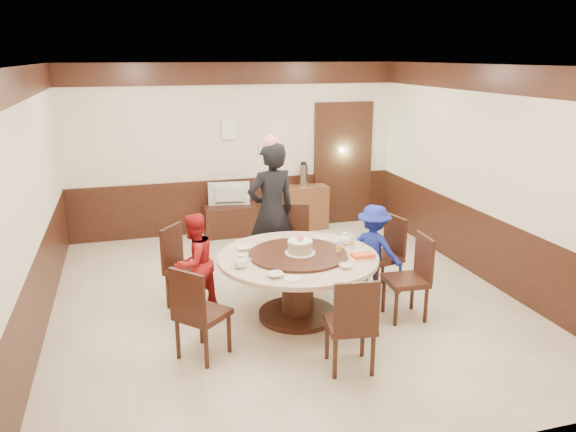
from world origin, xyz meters
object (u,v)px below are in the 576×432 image
object	(u,v)px
person_red	(194,263)
person_blue	(373,250)
birthday_cake	(300,247)
side_cabinet	(304,207)
banquet_table	(298,273)
shrimp_platter	(363,257)
person_standing	(271,212)
tv_stand	(230,221)
television	(229,194)
thermos	(303,175)

from	to	relation	value
person_red	person_blue	bearing A→B (deg)	137.82
birthday_cake	side_cabinet	size ratio (longest dim) A/B	0.43
banquet_table	shrimp_platter	distance (m)	0.76
person_standing	person_blue	bearing A→B (deg)	130.12
person_blue	side_cabinet	distance (m)	2.90
banquet_table	side_cabinet	distance (m)	3.46
tv_stand	television	xyz separation A→B (m)	(0.00, 0.00, 0.45)
person_red	birthday_cake	world-z (taller)	person_red
birthday_cake	shrimp_platter	distance (m)	0.70
tv_stand	thermos	distance (m)	1.47
television	side_cabinet	bearing A→B (deg)	-170.26
person_blue	thermos	xyz separation A→B (m)	(0.01, 2.90, 0.36)
person_red	thermos	distance (m)	3.54
side_cabinet	thermos	bearing A→B (deg)	180.00
person_standing	thermos	size ratio (longest dim) A/B	4.88
birthday_cake	television	bearing A→B (deg)	93.57
person_standing	thermos	xyz separation A→B (m)	(1.10, 2.06, 0.01)
tv_stand	person_red	bearing A→B (deg)	-108.50
person_standing	side_cabinet	distance (m)	2.40
banquet_table	thermos	bearing A→B (deg)	71.32
person_standing	person_red	size ratio (longest dim) A/B	1.57
person_red	side_cabinet	distance (m)	3.54
shrimp_platter	television	bearing A→B (deg)	103.32
person_red	thermos	size ratio (longest dim) A/B	3.11
person_blue	birthday_cake	world-z (taller)	person_blue
person_red	television	world-z (taller)	person_red
tv_stand	television	world-z (taller)	television
television	side_cabinet	xyz separation A→B (m)	(1.30, 0.03, -0.32)
shrimp_platter	television	xyz separation A→B (m)	(-0.84, 3.55, -0.08)
shrimp_platter	side_cabinet	size ratio (longest dim) A/B	0.38
shrimp_platter	banquet_table	bearing A→B (deg)	155.03
person_standing	side_cabinet	xyz separation A→B (m)	(1.10, 2.06, -0.55)
tv_stand	thermos	world-z (taller)	thermos
person_standing	person_red	distance (m)	1.35
television	shrimp_platter	bearing A→B (deg)	111.74
person_red	person_blue	size ratio (longest dim) A/B	1.02
banquet_table	person_standing	size ratio (longest dim) A/B	0.97
tv_stand	birthday_cake	bearing A→B (deg)	-86.43
person_blue	thermos	size ratio (longest dim) A/B	3.03
thermos	person_standing	bearing A→B (deg)	-118.10
shrimp_platter	television	distance (m)	3.65
banquet_table	television	world-z (taller)	television
person_standing	thermos	distance (m)	2.33
person_blue	person_standing	bearing A→B (deg)	8.16
person_blue	person_red	bearing A→B (deg)	42.08
person_red	banquet_table	bearing A→B (deg)	116.14
tv_stand	thermos	xyz separation A→B (m)	(1.29, 0.03, 0.69)
person_standing	television	world-z (taller)	person_standing
tv_stand	thermos	bearing A→B (deg)	1.33
banquet_table	side_cabinet	bearing A→B (deg)	71.20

